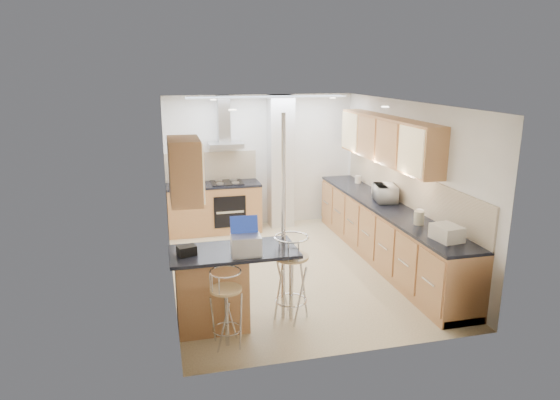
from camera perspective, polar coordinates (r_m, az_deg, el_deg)
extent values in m
plane|color=tan|center=(7.71, 1.53, -7.87)|extent=(4.80, 4.80, 0.00)
cube|color=white|center=(9.60, -2.24, 4.49)|extent=(3.60, 0.04, 2.50)
cube|color=white|center=(5.14, 8.78, -4.99)|extent=(3.60, 0.04, 2.50)
cube|color=white|center=(7.06, -12.62, 0.33)|extent=(0.04, 4.80, 2.50)
cube|color=white|center=(7.98, 14.16, 1.90)|extent=(0.04, 4.80, 2.50)
cube|color=white|center=(7.12, 1.67, 11.01)|extent=(3.60, 4.80, 0.02)
cube|color=#BD7E4B|center=(8.14, 12.07, 6.79)|extent=(0.34, 3.00, 0.72)
cube|color=#BD7E4B|center=(5.61, -10.83, 3.30)|extent=(0.34, 0.62, 0.72)
cube|color=beige|center=(7.99, 14.04, 1.40)|extent=(0.03, 4.40, 0.56)
cube|color=beige|center=(9.45, -7.88, 3.77)|extent=(1.70, 0.03, 0.56)
cube|color=silver|center=(9.48, 0.08, 4.38)|extent=(0.45, 0.40, 2.50)
cube|color=#B9BBBE|center=(9.18, -6.25, 6.28)|extent=(0.62, 0.48, 0.08)
cube|color=#B9BBBE|center=(9.26, -6.45, 9.09)|extent=(0.22, 0.20, 0.88)
cylinder|color=silver|center=(5.83, 0.38, -2.39)|extent=(0.05, 0.05, 2.50)
cube|color=black|center=(9.08, -5.73, -1.37)|extent=(0.58, 0.02, 0.58)
cube|color=black|center=(9.26, -6.09, 1.98)|extent=(0.58, 0.50, 0.02)
cube|color=tan|center=(8.87, -1.52, 11.68)|extent=(2.80, 0.35, 0.02)
cube|color=#BD7E4B|center=(8.06, 11.91, -3.82)|extent=(0.60, 4.40, 0.88)
cube|color=black|center=(7.93, 12.09, -0.67)|extent=(0.63, 4.40, 0.04)
cube|color=#BD7E4B|center=(9.35, -7.52, -1.01)|extent=(1.70, 0.60, 0.88)
cube|color=black|center=(9.24, -7.62, 1.74)|extent=(1.70, 0.63, 0.04)
cube|color=#BD7E4B|center=(6.01, -5.22, -10.08)|extent=(1.35, 0.62, 0.90)
cube|color=black|center=(5.83, -5.33, -5.89)|extent=(1.47, 0.72, 0.04)
imported|color=silver|center=(8.09, 11.99, 0.76)|extent=(0.41, 0.53, 0.26)
cube|color=#A3A5AB|center=(5.63, -3.90, -5.20)|extent=(0.34, 0.26, 0.23)
cube|color=black|center=(5.72, -10.62, -5.70)|extent=(0.23, 0.19, 0.11)
cylinder|color=beige|center=(8.60, 10.81, 1.31)|extent=(0.14, 0.14, 0.16)
cylinder|color=beige|center=(9.30, 8.89, 2.34)|extent=(0.14, 0.14, 0.14)
cylinder|color=beige|center=(7.02, 15.60, -1.97)|extent=(0.15, 0.15, 0.18)
cylinder|color=silver|center=(7.26, 15.70, -1.58)|extent=(0.12, 0.12, 0.14)
cube|color=beige|center=(6.49, 18.53, -3.57)|extent=(0.33, 0.39, 0.19)
cylinder|color=#B9BBBE|center=(9.02, -11.14, 2.07)|extent=(0.16, 0.16, 0.20)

